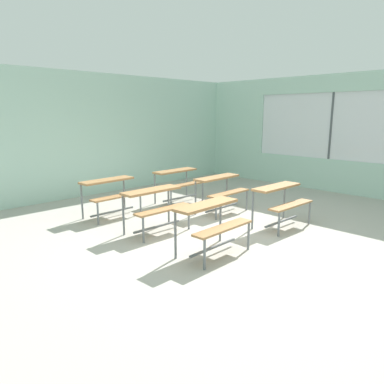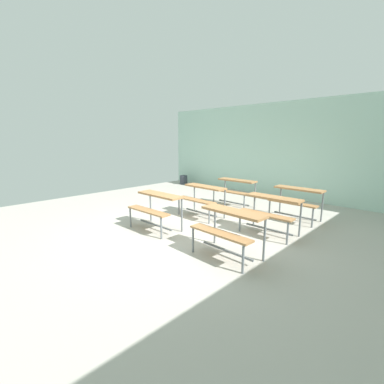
% 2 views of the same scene
% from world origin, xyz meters
% --- Properties ---
extents(ground, '(10.00, 9.00, 0.05)m').
position_xyz_m(ground, '(0.00, 0.00, -0.03)').
color(ground, '#ADA89E').
extents(wall_back, '(10.00, 0.12, 3.00)m').
position_xyz_m(wall_back, '(0.00, 4.50, 1.50)').
color(wall_back, silver).
rests_on(wall_back, ground).
extents(desk_bench_r0c0, '(1.12, 0.63, 0.74)m').
position_xyz_m(desk_bench_r0c0, '(-0.48, -0.35, 0.56)').
color(desk_bench_r0c0, '#A87547').
rests_on(desk_bench_r0c0, ground).
extents(desk_bench_r0c1, '(1.11, 0.62, 0.74)m').
position_xyz_m(desk_bench_r0c1, '(1.37, -0.34, 0.56)').
color(desk_bench_r0c1, '#A87547').
rests_on(desk_bench_r0c1, ground).
extents(desk_bench_r1c0, '(1.10, 0.60, 0.74)m').
position_xyz_m(desk_bench_r1c0, '(-0.43, 1.01, 0.56)').
color(desk_bench_r1c0, '#A87547').
rests_on(desk_bench_r1c0, ground).
extents(desk_bench_r1c1, '(1.11, 0.61, 0.74)m').
position_xyz_m(desk_bench_r1c1, '(1.34, 1.07, 0.56)').
color(desk_bench_r1c1, '#A87547').
rests_on(desk_bench_r1c1, ground).
extents(desk_bench_r2c0, '(1.12, 0.63, 0.74)m').
position_xyz_m(desk_bench_r2c0, '(-0.46, 2.39, 0.56)').
color(desk_bench_r2c0, '#A87547').
rests_on(desk_bench_r2c0, ground).
extents(desk_bench_r2c1, '(1.10, 0.60, 0.74)m').
position_xyz_m(desk_bench_r2c1, '(1.31, 2.34, 0.56)').
color(desk_bench_r2c1, '#A87547').
rests_on(desk_bench_r2c1, ground).
extents(trash_bin, '(0.32, 0.32, 0.36)m').
position_xyz_m(trash_bin, '(-4.12, 3.92, 0.18)').
color(trash_bin, '#333842').
rests_on(trash_bin, ground).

